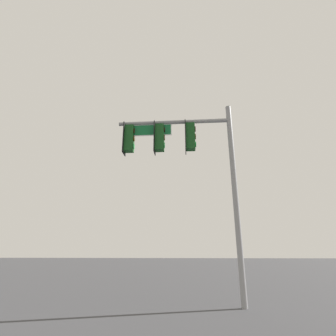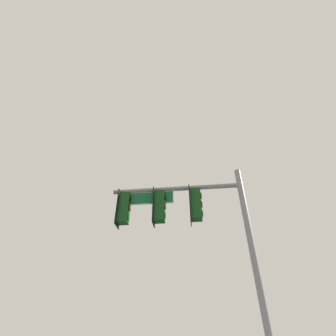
% 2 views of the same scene
% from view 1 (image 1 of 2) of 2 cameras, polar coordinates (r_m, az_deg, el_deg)
% --- Properties ---
extents(signal_pole_near, '(4.50, 0.95, 7.30)m').
position_cam_1_polar(signal_pole_near, '(10.13, 3.34, 3.29)').
color(signal_pole_near, gray).
rests_on(signal_pole_near, ground_plane).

